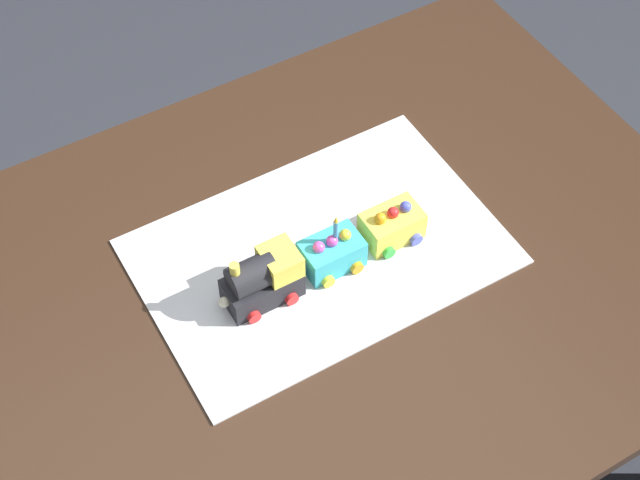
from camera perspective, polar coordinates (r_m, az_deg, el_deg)
name	(u,v)px	position (r m, az deg, el deg)	size (l,w,h in m)	color
ground_plane	(314,469)	(2.22, -0.34, -13.62)	(8.00, 8.00, 0.00)	#2D3038
dining_table	(313,318)	(1.66, -0.45, -4.70)	(1.40, 1.00, 0.74)	#382316
cake_board	(320,252)	(1.61, 0.00, -0.70)	(0.60, 0.40, 0.00)	silver
cake_locomotive	(262,279)	(1.52, -3.48, -2.35)	(0.14, 0.08, 0.12)	#232328
cake_car_flatbed_turquoise	(332,253)	(1.56, 0.72, -0.79)	(0.10, 0.08, 0.07)	#38B7C6
cake_car_hopper_lemon	(392,225)	(1.61, 4.34, 0.91)	(0.10, 0.08, 0.07)	#F4E04C
birthday_candle	(336,227)	(1.52, 0.97, 0.81)	(0.01, 0.01, 0.05)	#4CA5E5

